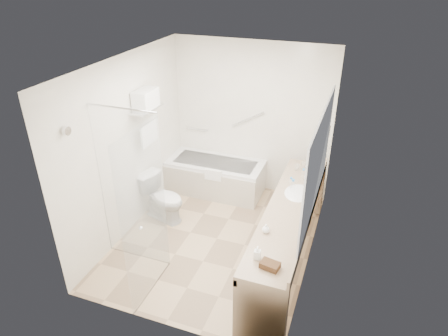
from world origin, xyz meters
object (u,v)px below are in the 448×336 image
(water_bottle_left, at_px, (293,187))
(toilet, at_px, (163,198))
(bathtub, at_px, (215,176))
(amenity_basket, at_px, (270,265))
(vanity_counter, at_px, (289,223))

(water_bottle_left, bearing_deg, toilet, 179.99)
(water_bottle_left, bearing_deg, bathtub, 145.31)
(amenity_basket, bearing_deg, vanity_counter, 91.42)
(amenity_basket, bearing_deg, water_bottle_left, 92.88)
(bathtub, xyz_separation_m, vanity_counter, (1.52, -1.39, 0.36))
(vanity_counter, bearing_deg, toilet, 169.47)
(toilet, bearing_deg, amenity_basket, -110.47)
(toilet, xyz_separation_m, water_bottle_left, (1.93, -0.00, 0.59))
(bathtub, height_order, toilet, toilet)
(vanity_counter, relative_size, water_bottle_left, 13.04)
(vanity_counter, height_order, toilet, vanity_counter)
(vanity_counter, bearing_deg, water_bottle_left, 97.26)
(bathtub, relative_size, amenity_basket, 8.45)
(toilet, height_order, amenity_basket, amenity_basket)
(vanity_counter, bearing_deg, bathtub, 137.65)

